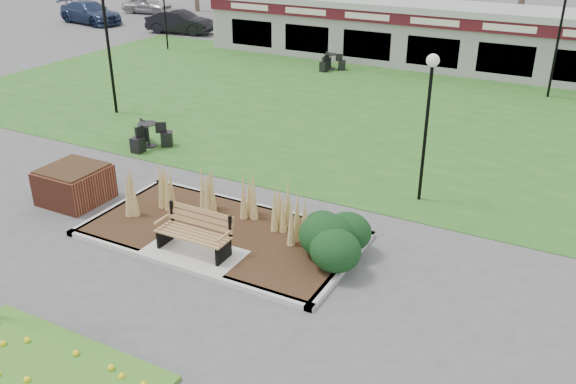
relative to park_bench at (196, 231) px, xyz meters
The scene contains 14 objects.
ground 0.64m from the park_bench, 90.00° to the right, with size 100.00×100.00×0.00m, color #515154.
lawn 11.77m from the park_bench, 90.00° to the left, with size 34.00×16.00×0.02m, color #23611E.
planting_bed 1.70m from the park_bench, 40.83° to the left, with size 6.75×3.40×1.27m.
park_bench is the anchor object (origin of this frame).
brick_planter 4.47m from the park_bench, behind, with size 1.50×1.50×0.95m.
food_pavilion 19.73m from the park_bench, 90.00° to the left, with size 24.60×3.40×2.90m.
lamp_post_mid_left 11.51m from the park_bench, 141.34° to the left, with size 0.40×0.40×4.83m.
lamp_post_mid_right 6.53m from the park_bench, 55.15° to the left, with size 0.32×0.32×3.84m.
lamp_post_far_right 17.76m from the park_bench, 72.54° to the left, with size 0.37×0.37×4.42m.
bistro_set_a 7.12m from the park_bench, 138.08° to the left, with size 1.46×1.30×0.78m.
bistro_set_b 17.31m from the park_bench, 104.61° to the left, with size 1.33×1.29×0.72m.
car_silver 34.41m from the park_bench, 131.64° to the left, with size 1.48×3.68×1.25m, color #A5A5AA.
car_black 26.30m from the park_bench, 127.90° to the left, with size 1.43×4.11×1.35m, color black.
car_blue 31.31m from the park_bench, 138.49° to the left, with size 1.96×4.82×1.40m, color navy.
Camera 1 is at (7.26, -9.07, 7.02)m, focal length 38.00 mm.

